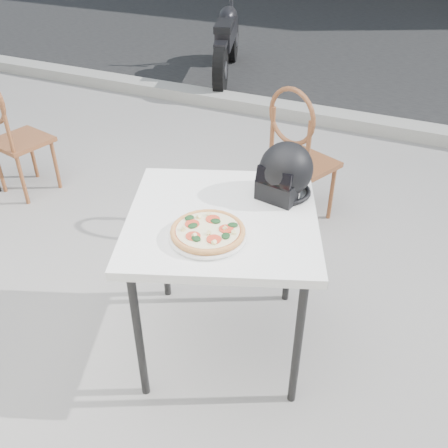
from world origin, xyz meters
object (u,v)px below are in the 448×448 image
at_px(pizza, 208,231).
at_px(cafe_chair_side, 9,129).
at_px(helmet, 285,173).
at_px(cafe_table_main, 222,229).
at_px(cafe_chair_main, 298,150).
at_px(motorcycle, 227,42).
at_px(plate, 208,235).

distance_m(pizza, cafe_chair_side, 2.26).
distance_m(pizza, helmet, 0.49).
xyz_separation_m(cafe_table_main, pizza, (0.02, -0.17, 0.10)).
relative_size(pizza, cafe_chair_main, 0.38).
height_order(pizza, motorcycle, motorcycle).
relative_size(helmet, cafe_chair_main, 0.30).
bearing_deg(motorcycle, helmet, -80.26).
height_order(cafe_table_main, plate, plate).
xyz_separation_m(pizza, motorcycle, (-1.79, 4.15, -0.41)).
xyz_separation_m(plate, pizza, (0.00, 0.00, 0.02)).
bearing_deg(cafe_table_main, cafe_chair_side, 160.02).
height_order(cafe_table_main, helmet, helmet).
height_order(helmet, cafe_chair_main, helmet).
relative_size(cafe_chair_main, motorcycle, 0.54).
bearing_deg(cafe_chair_main, motorcycle, -33.65).
bearing_deg(cafe_table_main, helmet, 57.03).
bearing_deg(cafe_chair_side, helmet, -179.06).
distance_m(plate, pizza, 0.02).
height_order(plate, motorcycle, motorcycle).
bearing_deg(plate, motorcycle, 113.29).
distance_m(cafe_table_main, pizza, 0.20).
bearing_deg(cafe_chair_main, pizza, 115.43).
distance_m(plate, cafe_chair_side, 2.26).
height_order(pizza, helmet, helmet).
bearing_deg(plate, helmet, 69.72).
relative_size(plate, cafe_chair_main, 0.42).
height_order(helmet, motorcycle, helmet).
xyz_separation_m(helmet, motorcycle, (-1.96, 3.69, -0.49)).
distance_m(plate, helmet, 0.50).
relative_size(plate, helmet, 1.42).
bearing_deg(cafe_chair_side, cafe_table_main, 172.54).
xyz_separation_m(pizza, cafe_chair_side, (-2.05, 0.91, -0.29)).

